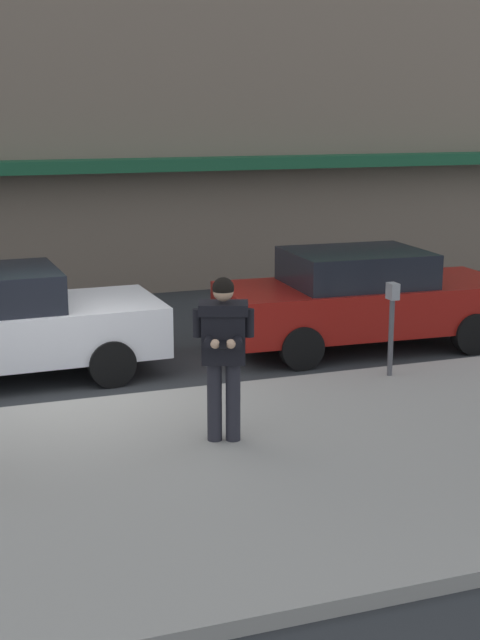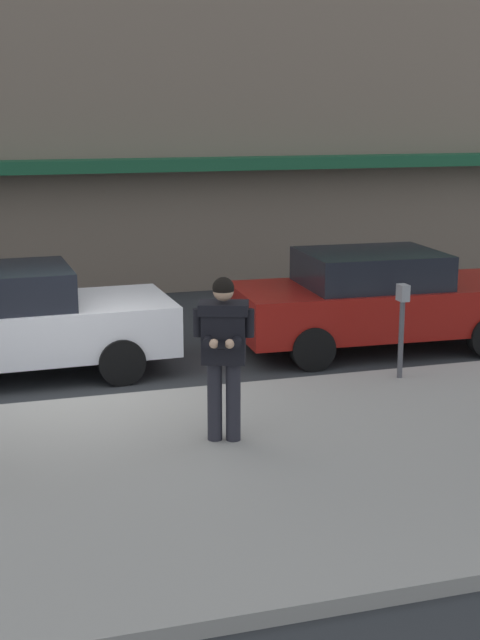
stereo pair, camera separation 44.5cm
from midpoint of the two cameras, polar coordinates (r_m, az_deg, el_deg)
The scene contains 7 objects.
ground_plane at distance 11.54m, azimuth -8.86°, elevation -5.24°, with size 80.00×80.00×0.00m, color #2B2D30.
sidewalk at distance 9.10m, azimuth 0.09°, elevation -9.79°, with size 32.00×5.30×0.14m, color #99968E.
curb_paint_line at distance 11.76m, azimuth -4.06°, elevation -4.74°, with size 28.00×0.12×0.01m, color silver.
parked_sedan_mid at distance 12.63m, azimuth -13.81°, elevation -0.11°, with size 4.55×2.02×1.54m.
parked_sedan_far at distance 13.92m, azimuth 9.74°, elevation 1.31°, with size 4.57×2.07×1.54m.
man_texting_on_phone at distance 9.43m, azimuth 0.30°, elevation -1.38°, with size 0.62×0.65×1.81m.
parking_meter at distance 11.98m, azimuth 11.38°, elevation 0.17°, with size 0.12×0.18×1.27m.
Camera 2 is at (-1.23, -10.93, 3.65)m, focal length 50.00 mm.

